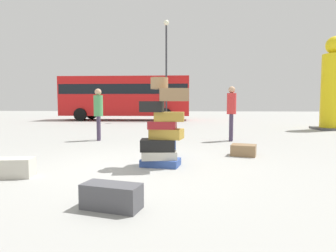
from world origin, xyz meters
TOP-DOWN VIEW (x-y plane):
  - ground_plane at (0.00, 0.00)m, footprint 80.00×80.00m
  - suitcase_tower at (0.34, 0.15)m, footprint 0.95×0.70m
  - suitcase_navy_right_side at (0.41, 1.06)m, footprint 0.31×0.47m
  - suitcase_brown_left_side at (2.13, 1.41)m, footprint 0.66×0.57m
  - suitcase_cream_behind_tower at (-2.05, -0.90)m, footprint 0.68×0.44m
  - suitcase_charcoal_upright_blue at (-0.03, -2.18)m, footprint 0.74×0.46m
  - person_bearded_onlooker at (2.22, 4.10)m, footprint 0.30×0.34m
  - person_tourist_with_camera at (-2.16, 3.91)m, footprint 0.30×0.33m
  - yellow_dummy_statue at (7.51, 8.62)m, footprint 1.47×1.47m
  - parked_bus at (-3.89, 15.65)m, footprint 9.34×2.92m
  - lamp_post at (-0.74, 13.92)m, footprint 0.36×0.36m

SIDE VIEW (x-z plane):
  - ground_plane at x=0.00m, z-range 0.00..0.00m
  - suitcase_brown_left_side at x=2.13m, z-range 0.00..0.26m
  - suitcase_charcoal_upright_blue at x=-0.03m, z-range 0.00..0.29m
  - suitcase_cream_behind_tower at x=-2.05m, z-range 0.00..0.32m
  - suitcase_navy_right_side at x=0.41m, z-range 0.00..0.53m
  - suitcase_tower at x=0.34m, z-range -0.16..1.57m
  - person_tourist_with_camera at x=-2.16m, z-range 0.16..1.88m
  - person_bearded_onlooker at x=2.22m, z-range 0.18..1.96m
  - parked_bus at x=-3.89m, z-range 0.26..3.41m
  - yellow_dummy_statue at x=7.51m, z-range -0.23..4.08m
  - lamp_post at x=-0.74m, z-range 0.97..7.68m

